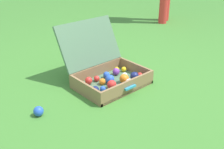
# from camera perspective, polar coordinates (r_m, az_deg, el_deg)

# --- Properties ---
(ground_plane) EXTENTS (16.00, 16.00, 0.00)m
(ground_plane) POSITION_cam_1_polar(r_m,az_deg,el_deg) (2.25, 2.92, -2.10)
(ground_plane) COLOR #3D7A2D
(open_suitcase) EXTENTS (0.57, 0.61, 0.48)m
(open_suitcase) POSITION_cam_1_polar(r_m,az_deg,el_deg) (2.23, -1.09, 0.70)
(open_suitcase) COLOR #4C7051
(open_suitcase) RESTS_ON ground
(stray_ball_on_grass) EXTENTS (0.07, 0.07, 0.07)m
(stray_ball_on_grass) POSITION_cam_1_polar(r_m,az_deg,el_deg) (1.90, -15.32, -7.52)
(stray_ball_on_grass) COLOR blue
(stray_ball_on_grass) RESTS_ON ground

